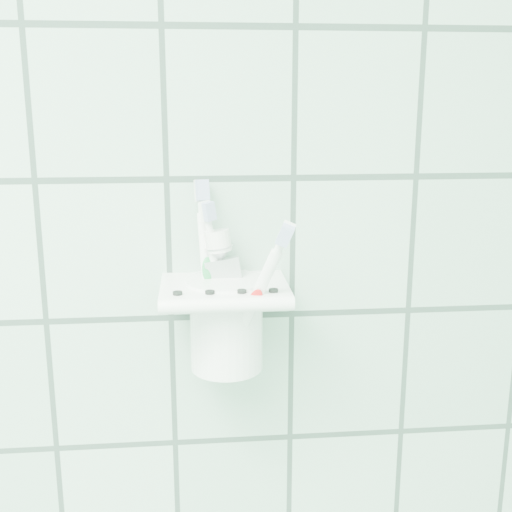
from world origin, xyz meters
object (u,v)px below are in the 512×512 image
at_px(toothbrush_pink, 229,278).
at_px(toothbrush_orange, 224,282).
at_px(toothpaste_tube, 236,286).
at_px(toothbrush_blue, 213,275).
at_px(holder_bracket, 224,291).
at_px(cup, 226,321).

height_order(toothbrush_pink, toothbrush_orange, toothbrush_orange).
bearing_deg(toothpaste_tube, toothbrush_orange, -129.74).
distance_m(toothbrush_orange, toothpaste_tube, 0.03).
bearing_deg(toothbrush_pink, toothbrush_blue, -156.59).
relative_size(holder_bracket, toothbrush_blue, 0.67).
relative_size(toothbrush_pink, toothbrush_blue, 0.89).
distance_m(toothbrush_pink, toothbrush_orange, 0.03).
bearing_deg(cup, holder_bracket, -116.48).
xyz_separation_m(holder_bracket, toothpaste_tube, (0.01, 0.01, 0.00)).
bearing_deg(toothbrush_orange, toothbrush_pink, 86.56).
bearing_deg(holder_bracket, toothbrush_orange, -94.14).
xyz_separation_m(toothbrush_blue, toothpaste_tube, (0.03, 0.02, -0.02)).
distance_m(cup, toothbrush_orange, 0.05).
relative_size(holder_bracket, cup, 1.33).
height_order(cup, toothbrush_blue, toothbrush_blue).
height_order(toothbrush_blue, toothbrush_orange, toothbrush_blue).
bearing_deg(toothbrush_orange, toothpaste_tube, 61.86).
bearing_deg(toothpaste_tube, holder_bracket, -147.72).
relative_size(cup, toothbrush_orange, 0.55).
bearing_deg(toothpaste_tube, toothbrush_pink, 118.86).
relative_size(cup, toothbrush_pink, 0.57).
bearing_deg(cup, toothpaste_tube, 23.65).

